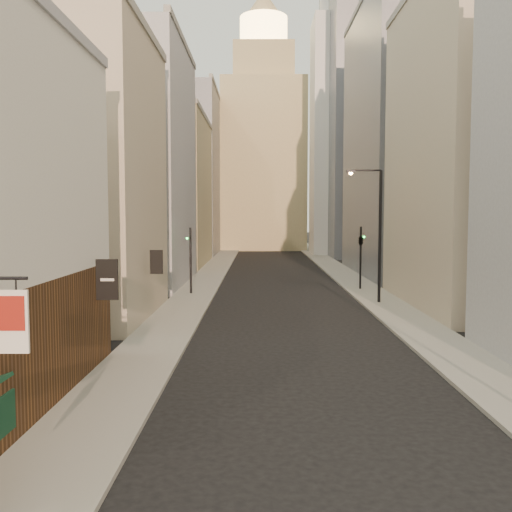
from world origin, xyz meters
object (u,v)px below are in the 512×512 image
Objects in this scene: traffic_light_right at (361,242)px; traffic_light_left at (190,248)px; clock_tower at (264,146)px; streetlamp_mid at (377,228)px; white_tower at (339,128)px.

traffic_light_left is at bearing 35.58° from traffic_light_right.
clock_tower reaches higher than traffic_light_left.
clock_tower is 5.05× the size of streetlamp_mid.
traffic_light_right is at bearing -95.41° from white_tower.
traffic_light_left is (-5.80, -56.87, -14.15)m from clock_tower.
traffic_light_left is at bearing -111.40° from white_tower.
white_tower is 8.30× the size of traffic_light_left.
traffic_light_left is (-12.79, 4.18, -1.60)m from streetlamp_mid.
traffic_light_left is at bearing 162.83° from streetlamp_mid.
white_tower is at bearing -121.13° from traffic_light_left.
traffic_light_right is at bearing -82.45° from clock_tower.
clock_tower is at bearing -105.55° from traffic_light_left.
clock_tower is 58.89m from traffic_light_left.
traffic_light_left is 13.25m from traffic_light_right.
streetlamp_mid is 1.78× the size of traffic_light_right.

